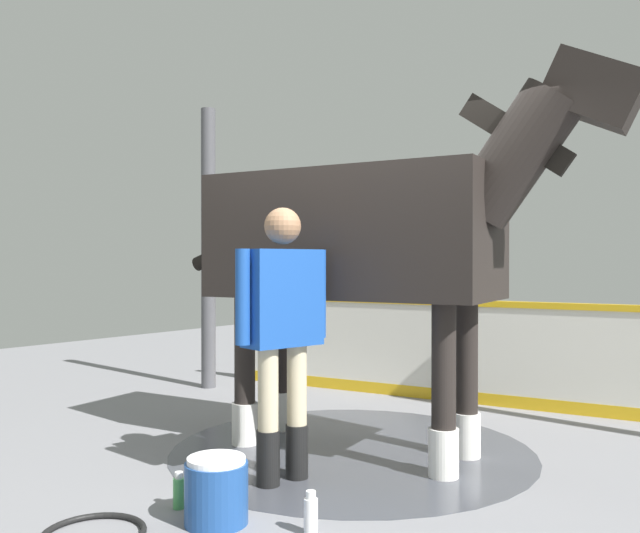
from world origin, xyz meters
TOP-DOWN VIEW (x-y plane):
  - ground_plane at (0.00, 0.00)m, footprint 16.00×16.00m
  - wet_patch at (-0.25, 0.20)m, footprint 2.70×2.70m
  - barrier_wall at (-0.59, 2.23)m, footprint 4.71×0.86m
  - roof_post_far at (-2.96, 1.20)m, footprint 0.16×0.16m
  - horse at (-0.13, 0.23)m, footprint 3.49×1.26m
  - handler at (-0.18, -0.64)m, footprint 0.32×0.69m
  - wash_bucket at (-0.01, -1.37)m, footprint 0.34×0.34m
  - bottle_shampoo at (0.48, -1.17)m, footprint 0.07×0.07m
  - bottle_spray at (-0.34, -1.36)m, footprint 0.07×0.07m

SIDE VIEW (x-z plane):
  - ground_plane at x=0.00m, z-range -0.02..0.00m
  - wet_patch at x=-0.25m, z-range 0.00..0.00m
  - bottle_spray at x=-0.34m, z-range -0.01..0.20m
  - bottle_shampoo at x=0.48m, z-range -0.01..0.22m
  - wash_bucket at x=-0.01m, z-range 0.00..0.36m
  - barrier_wall at x=-0.59m, z-range -0.04..0.99m
  - handler at x=-0.18m, z-range 0.15..1.91m
  - roof_post_far at x=-2.96m, z-range 0.00..3.11m
  - horse at x=-0.13m, z-range 0.20..2.96m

